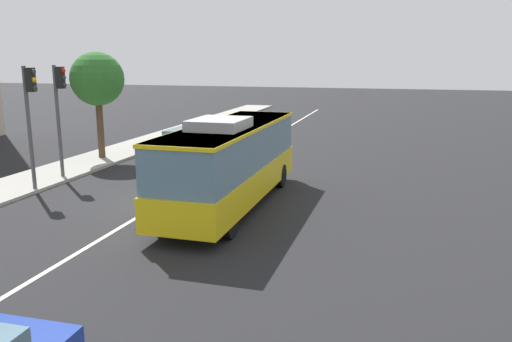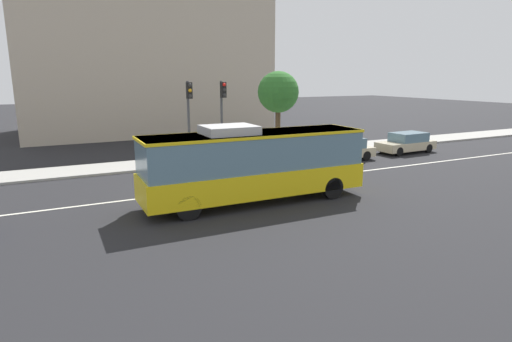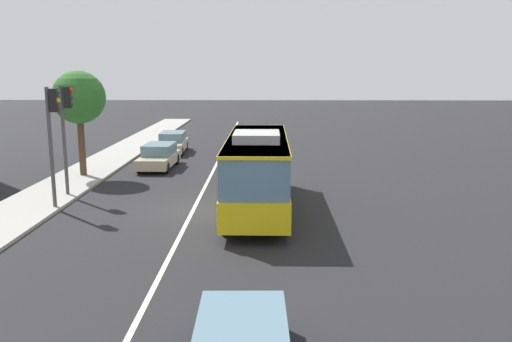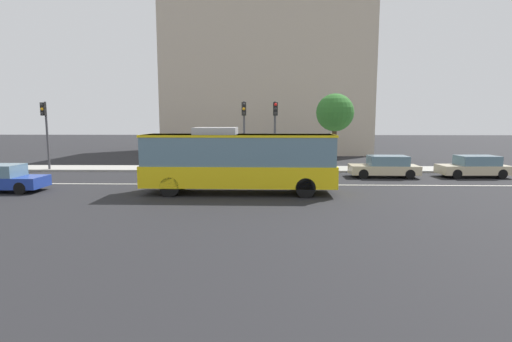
% 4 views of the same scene
% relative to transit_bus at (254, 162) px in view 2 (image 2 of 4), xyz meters
% --- Properties ---
extents(ground_plane, '(160.00, 160.00, 0.00)m').
position_rel_transit_bus_xyz_m(ground_plane, '(-0.18, 2.73, -1.81)').
color(ground_plane, black).
extents(sidewalk_kerb, '(80.00, 3.06, 0.14)m').
position_rel_transit_bus_xyz_m(sidewalk_kerb, '(-0.18, 9.90, -1.74)').
color(sidewalk_kerb, '#9E9B93').
rests_on(sidewalk_kerb, ground_plane).
extents(lane_centre_line, '(76.00, 0.16, 0.01)m').
position_rel_transit_bus_xyz_m(lane_centre_line, '(-0.18, 2.73, -1.80)').
color(lane_centre_line, silver).
rests_on(lane_centre_line, ground_plane).
extents(transit_bus, '(10.02, 2.58, 3.46)m').
position_rel_transit_bus_xyz_m(transit_bus, '(0.00, 0.00, 0.00)').
color(transit_bus, yellow).
rests_on(transit_bus, ground_plane).
extents(sedan_beige, '(4.56, 1.95, 1.46)m').
position_rel_transit_bus_xyz_m(sedan_beige, '(9.46, 6.09, -1.09)').
color(sedan_beige, '#C6B793').
rests_on(sedan_beige, ground_plane).
extents(sedan_beige_ahead, '(4.57, 1.98, 1.46)m').
position_rel_transit_bus_xyz_m(sedan_beige_ahead, '(15.52, 6.30, -1.09)').
color(sedan_beige_ahead, '#C6B793').
rests_on(sedan_beige_ahead, ground_plane).
extents(traffic_light_near_corner, '(0.33, 0.62, 5.20)m').
position_rel_transit_bus_xyz_m(traffic_light_near_corner, '(-0.20, 8.51, 1.75)').
color(traffic_light_near_corner, '#47474C').
rests_on(traffic_light_near_corner, ground_plane).
extents(traffic_light_far_corner, '(0.34, 0.62, 5.20)m').
position_rel_transit_bus_xyz_m(traffic_light_far_corner, '(2.09, 8.80, 1.75)').
color(traffic_light_far_corner, '#47474C').
rests_on(traffic_light_far_corner, ground_plane).
extents(street_tree_kerbside_left, '(2.86, 2.86, 5.84)m').
position_rel_transit_bus_xyz_m(street_tree_kerbside_left, '(6.64, 9.75, 2.55)').
color(street_tree_kerbside_left, '#4C3823').
rests_on(street_tree_kerbside_left, ground_plane).
extents(office_block_background, '(23.30, 13.67, 17.00)m').
position_rel_transit_bus_xyz_m(office_block_background, '(1.37, 28.18, 6.69)').
color(office_block_background, '#B7A893').
rests_on(office_block_background, ground_plane).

